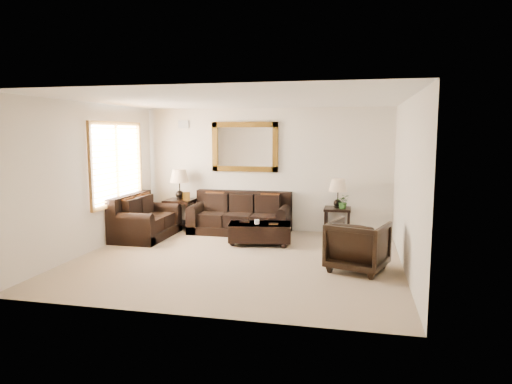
% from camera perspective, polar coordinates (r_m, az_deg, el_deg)
% --- Properties ---
extents(room, '(5.51, 5.01, 2.71)m').
position_cam_1_polar(room, '(7.69, -2.47, 1.35)').
color(room, tan).
rests_on(room, ground).
extents(window, '(0.07, 1.96, 1.66)m').
position_cam_1_polar(window, '(9.53, -16.94, 3.42)').
color(window, white).
rests_on(window, room).
extents(mirror, '(1.50, 0.06, 1.10)m').
position_cam_1_polar(mirror, '(10.16, -1.42, 5.66)').
color(mirror, '#4D330F').
rests_on(mirror, room).
extents(air_vent, '(0.25, 0.02, 0.18)m').
position_cam_1_polar(air_vent, '(10.60, -9.06, 8.34)').
color(air_vent, '#999999').
rests_on(air_vent, room).
extents(sofa, '(2.15, 0.93, 0.88)m').
position_cam_1_polar(sofa, '(9.94, -1.93, -3.27)').
color(sofa, black).
rests_on(sofa, room).
extents(loveseat, '(0.94, 1.58, 0.89)m').
position_cam_1_polar(loveseat, '(9.77, -13.86, -3.62)').
color(loveseat, black).
rests_on(loveseat, room).
extents(end_table_left, '(0.61, 0.61, 1.35)m').
position_cam_1_polar(end_table_left, '(10.37, -9.51, 0.22)').
color(end_table_left, black).
rests_on(end_table_left, room).
extents(end_table_right, '(0.55, 0.55, 1.21)m').
position_cam_1_polar(end_table_right, '(9.68, 10.18, -0.85)').
color(end_table_right, black).
rests_on(end_table_right, room).
extents(coffee_table, '(1.30, 0.83, 0.51)m').
position_cam_1_polar(coffee_table, '(8.92, 0.51, -4.92)').
color(coffee_table, black).
rests_on(coffee_table, room).
extents(armchair, '(1.05, 1.02, 0.87)m').
position_cam_1_polar(armchair, '(7.39, 12.63, -6.28)').
color(armchair, black).
rests_on(armchair, floor).
extents(potted_plant, '(0.29, 0.32, 0.23)m').
position_cam_1_polar(potted_plant, '(9.59, 10.86, -1.39)').
color(potted_plant, '#29531C').
rests_on(potted_plant, end_table_right).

